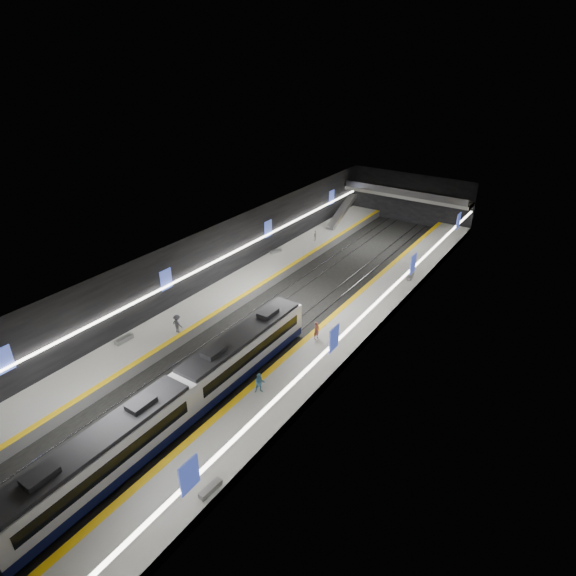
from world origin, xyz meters
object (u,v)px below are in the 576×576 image
Objects in this scene: train at (183,396)px; passenger_right_a at (317,331)px; bench_left_far at (276,251)px; passenger_left_b at (177,324)px; bench_right_far at (411,277)px; passenger_right_b at (260,383)px; bench_right_near at (210,489)px; passenger_left_a at (315,235)px; escalator at (342,212)px; bench_left_near at (124,339)px.

passenger_right_a is (3.57, 14.15, -0.29)m from train.
passenger_left_b is (3.43, -21.51, 0.76)m from bench_left_far.
bench_right_far is 27.05m from passenger_right_b.
bench_left_far is at bearing 123.02° from bench_right_near.
train is 37.17m from passenger_left_a.
escalator is 51.98m from bench_right_near.
bench_left_far is at bearing 81.62° from passenger_right_b.
passenger_left_b is at bearing 137.64° from train.
passenger_right_b reaches higher than passenger_left_a.
passenger_right_a reaches higher than bench_left_far.
passenger_left_b is (1.34, -28.31, 0.19)m from passenger_left_a.
bench_right_far is 0.95× the size of passenger_right_a.
escalator is at bearing 101.98° from bench_left_far.
passenger_left_b reaches higher than bench_right_far.
train is 8.49m from bench_right_near.
bench_left_far is (-1.74, -15.30, -1.70)m from escalator.
bench_right_far is at bearing 95.21° from bench_right_near.
train is at bearing 140.05° from passenger_left_b.
passenger_left_b is at bearing 130.99° from passenger_right_a.
escalator is 20.65m from bench_right_far.
bench_right_near is (18.39, -8.24, -0.02)m from bench_left_near.
passenger_right_a is at bearing 36.42° from bench_left_near.
passenger_right_b reaches higher than bench_left_near.
bench_left_near is at bearing 143.82° from passenger_right_b.
bench_left_near is at bearing -91.95° from escalator.
passenger_right_b is 1.18× the size of passenger_left_a.
passenger_left_b is at bearing 126.14° from passenger_right_b.
bench_left_near is (-11.39, 3.54, -0.97)m from train.
bench_left_near is at bearing 162.75° from train.
passenger_left_a is (-16.65, 40.60, 0.55)m from bench_right_near.
train is at bearing 150.10° from bench_right_near.
bench_right_far is (6.24, 31.74, -0.99)m from train.
escalator is 8.58m from passenger_left_a.
train is 14.59m from passenger_right_a.
escalator is at bearing 113.11° from bench_right_near.
passenger_right_a reaches higher than passenger_left_a.
train reaches higher than bench_right_far.
passenger_right_a is 1.19× the size of passenger_left_a.
escalator is at bearing 89.11° from bench_left_near.
bench_left_near is 25.56m from bench_left_far.
passenger_right_a is at bearing -104.13° from bench_right_far.
bench_left_near is at bearing 55.10° from passenger_left_b.
escalator is at bearing 172.14° from passenger_left_a.
passenger_right_b is at bearing 51.81° from train.
bench_right_far is (16.24, -12.65, -1.69)m from escalator.
train is at bearing -16.18° from bench_left_near.
bench_left_far is 0.92× the size of passenger_right_b.
bench_right_far is 1.12× the size of passenger_left_a.
bench_right_far is (-0.76, 36.45, -0.00)m from bench_right_near.
passenger_right_a is at bearing 75.86° from train.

